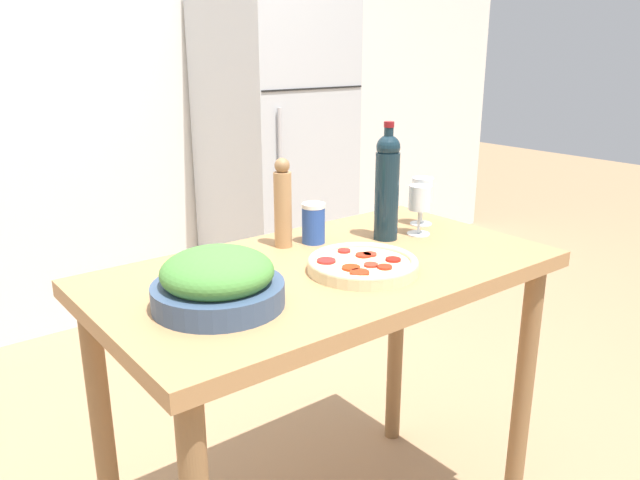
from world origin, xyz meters
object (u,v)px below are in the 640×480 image
Objects in this scene: wine_bottle at (387,185)px; pepper_mill at (282,205)px; wine_glass_near at (420,201)px; salt_canister at (313,223)px; salad_bowl at (218,281)px; homemade_pizza at (363,264)px; wine_glass_far at (422,193)px; refrigerator at (274,156)px.

pepper_mill is at bearing 156.02° from wine_bottle.
wine_glass_near is 1.29× the size of salt_canister.
wine_bottle is at bearing 12.04° from salad_bowl.
homemade_pizza is at bearing -145.15° from wine_bottle.
wine_glass_near is 0.33m from salt_canister.
salad_bowl is (-0.83, -0.18, -0.05)m from wine_glass_far.
wine_glass_near is at bearing -140.67° from wine_glass_far.
wine_bottle is at bearing 164.43° from wine_glass_near.
salt_canister is (0.44, 0.24, 0.00)m from salad_bowl.
refrigerator is 1.68m from salt_canister.
salt_canister is at bearing 79.64° from homemade_pizza.
salad_bowl is at bearing -151.99° from salt_canister.
pepper_mill is 0.87× the size of salad_bowl.
wine_glass_far is 0.60× the size of pepper_mill.
wine_glass_near reaches higher than homemade_pizza.
refrigerator is 6.15× the size of homemade_pizza.
refrigerator reaches higher than homemade_pizza.
wine_glass_far is (0.09, 0.07, 0.00)m from wine_glass_near.
wine_glass_far is at bearing -9.90° from pepper_mill.
refrigerator is 1.58m from wine_glass_far.
wine_glass_near is at bearing -109.01° from refrigerator.
wine_glass_near is at bearing -15.57° from wine_bottle.
pepper_mill is at bearing -123.30° from refrigerator.
salad_bowl is at bearing 175.39° from homemade_pizza.
pepper_mill is 0.31m from homemade_pizza.
refrigerator is 5.92× the size of salad_bowl.
wine_glass_far is 0.39m from salt_canister.
refrigerator is 6.79× the size of pepper_mill.
wine_glass_near is 0.42m from pepper_mill.
salad_bowl reaches higher than homemade_pizza.
wine_glass_far is at bearing 25.59° from homemade_pizza.
homemade_pizza is at bearing -4.61° from salad_bowl.
wine_bottle is 0.31m from pepper_mill.
wine_bottle is 2.94× the size of salt_canister.
pepper_mill reaches higher than wine_glass_near.
pepper_mill is (-0.28, 0.13, -0.04)m from wine_bottle.
refrigerator reaches higher than pepper_mill.
salad_bowl is at bearing -171.96° from wine_glass_near.
wine_glass_far is 0.52× the size of salad_bowl.
wine_glass_far is at bearing 12.05° from salad_bowl.
salad_bowl is 2.49× the size of salt_canister.
homemade_pizza is at bearing -81.58° from pepper_mill.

